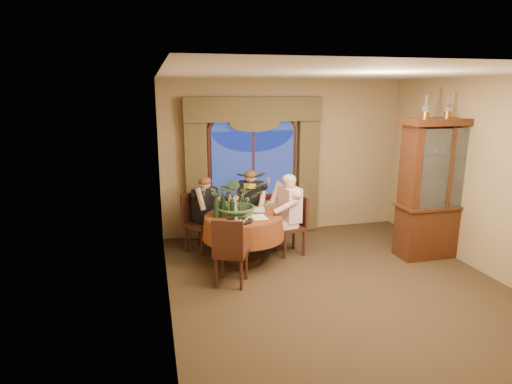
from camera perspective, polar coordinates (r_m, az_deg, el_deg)
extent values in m
plane|color=black|center=(6.07, 10.86, -12.23)|extent=(5.00, 5.00, 0.00)
plane|color=olive|center=(7.90, 3.76, 4.66)|extent=(4.50, 0.00, 4.50)
plane|color=olive|center=(6.87, 28.72, 1.69)|extent=(0.00, 5.00, 5.00)
plane|color=white|center=(5.48, 12.20, 15.19)|extent=(5.00, 5.00, 0.00)
cube|color=#423920|center=(7.49, -7.96, 2.36)|extent=(0.38, 0.14, 2.32)
cube|color=#423920|center=(7.97, 6.95, 3.05)|extent=(0.38, 0.14, 2.32)
cylinder|color=maroon|center=(6.63, -1.69, -6.20)|extent=(1.68, 1.68, 0.75)
cube|color=#32180D|center=(7.29, 23.30, 0.40)|extent=(1.36, 0.54, 2.19)
cube|color=black|center=(6.92, 4.51, -4.48)|extent=(0.48, 0.48, 0.96)
cube|color=black|center=(7.40, -1.00, -3.24)|extent=(0.53, 0.53, 0.96)
cube|color=black|center=(7.09, -7.47, -4.09)|extent=(0.59, 0.59, 0.96)
cube|color=black|center=(5.86, -3.31, -7.83)|extent=(0.55, 0.55, 0.96)
imported|color=#385432|center=(6.46, -2.44, 2.19)|extent=(0.91, 1.01, 0.79)
imported|color=#4A542D|center=(6.45, -1.41, -3.02)|extent=(0.17, 0.17, 0.05)
cylinder|color=black|center=(6.19, -2.26, -3.88)|extent=(0.38, 0.38, 0.02)
cylinder|color=black|center=(6.43, -4.39, -1.83)|extent=(0.07, 0.07, 0.33)
cylinder|color=black|center=(6.36, -5.31, -2.01)|extent=(0.07, 0.07, 0.33)
cylinder|color=black|center=(6.59, -4.45, -1.45)|extent=(0.07, 0.07, 0.33)
cylinder|color=tan|center=(6.45, -3.49, -1.77)|extent=(0.07, 0.07, 0.33)
cylinder|color=black|center=(6.38, -3.18, -1.92)|extent=(0.07, 0.07, 0.33)
cylinder|color=tan|center=(6.49, -5.23, -1.70)|extent=(0.07, 0.07, 0.33)
cube|color=white|center=(6.40, 0.40, -3.37)|extent=(0.22, 0.30, 0.00)
cube|color=white|center=(6.79, 0.28, -2.37)|extent=(0.27, 0.34, 0.00)
cube|color=white|center=(6.27, -1.67, -3.71)|extent=(0.26, 0.33, 0.00)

